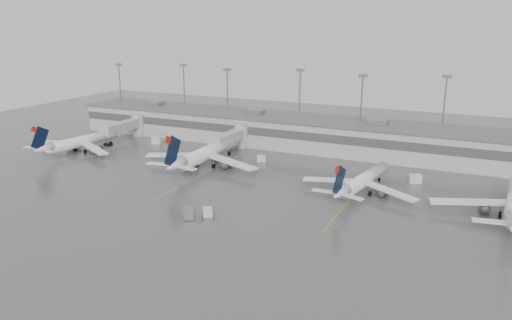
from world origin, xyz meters
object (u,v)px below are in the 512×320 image
at_px(jet_mid_right, 363,180).
at_px(baggage_tug, 208,215).
at_px(jet_mid_left, 206,153).
at_px(jet_far_left, 81,141).

bearing_deg(jet_mid_right, baggage_tug, -121.26).
bearing_deg(baggage_tug, jet_mid_right, 15.85).
bearing_deg(jet_mid_left, jet_mid_right, -4.32).
xyz_separation_m(jet_mid_left, baggage_tug, (16.89, -28.30, -2.66)).
xyz_separation_m(jet_far_left, baggage_tug, (54.31, -26.23, -2.21)).
bearing_deg(jet_mid_left, baggage_tug, -58.74).
bearing_deg(baggage_tug, jet_far_left, 121.00).
distance_m(jet_mid_left, jet_mid_right, 38.79).
relative_size(jet_far_left, baggage_tug, 8.42).
relative_size(jet_mid_right, baggage_tug, 7.91).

